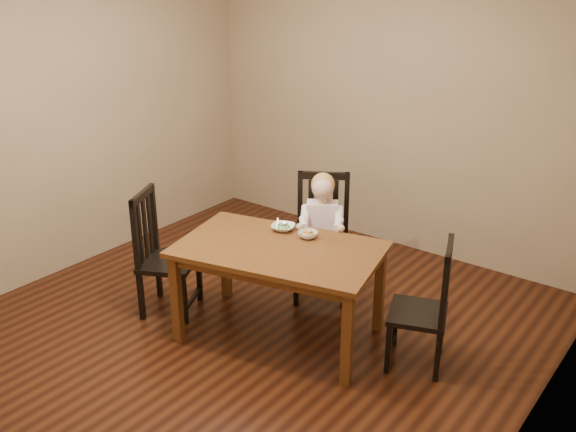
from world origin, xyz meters
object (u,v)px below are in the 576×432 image
Objects in this scene: toddler at (322,225)px; bowl_veg at (308,235)px; chair_left at (162,255)px; bowl_peas at (283,227)px; chair_right at (425,308)px; chair_child at (322,239)px; dining_table at (279,258)px.

toddler is 0.46m from bowl_veg.
bowl_peas is (0.79, 0.51, 0.26)m from chair_left.
bowl_veg is at bearing 71.98° from chair_right.
chair_left is (-0.83, -0.97, -0.01)m from chair_child.
chair_right is 1.63× the size of toddler.
bowl_veg reaches higher than dining_table.
dining_table is 1.73× the size of chair_right.
bowl_veg reaches higher than bowl_peas.
dining_table is 0.29m from bowl_veg.
chair_left is at bearing -147.11° from bowl_peas.
chair_child is at bearing 84.87° from bowl_peas.
chair_child reaches higher than chair_left.
chair_left reaches higher than bowl_veg.
dining_table is 2.81× the size of toddler.
chair_left is 1.27m from toddler.
chair_right is (1.01, 0.30, -0.19)m from dining_table.
dining_table is 10.85× the size of bowl_veg.
chair_right is 1.21m from bowl_peas.
chair_child is at bearing 49.01° from chair_right.
dining_table is 0.75m from chair_child.
toddler is (0.03, -0.04, 0.15)m from chair_child.
chair_child reaches higher than bowl_veg.
chair_child is 1.21m from chair_right.
chair_left is 1.17m from bowl_veg.
chair_child is 1.03× the size of chair_left.
bowl_peas is at bearing 96.48° from chair_left.
chair_child is 0.56m from bowl_veg.
chair_left is 2.03m from chair_right.
dining_table is 0.68m from toddler.
bowl_peas is (-0.04, -0.46, 0.25)m from chair_child.
chair_left reaches higher than toddler.
chair_left reaches higher than chair_right.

